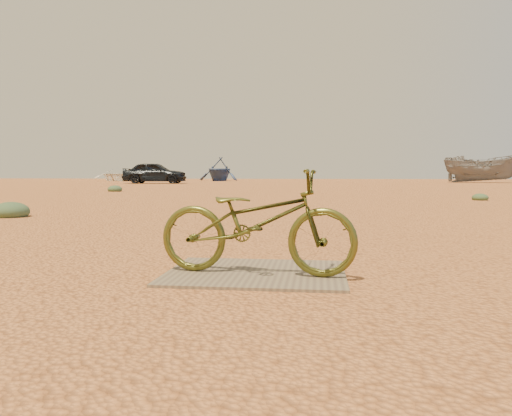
# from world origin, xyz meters

# --- Properties ---
(ground) EXTENTS (120.00, 120.00, 0.00)m
(ground) POSITION_xyz_m (0.00, 0.00, 0.00)
(ground) COLOR #DC8447
(ground) RESTS_ON ground
(plywood_board) EXTENTS (1.41, 1.14, 0.02)m
(plywood_board) POSITION_xyz_m (0.54, 0.11, 0.01)
(plywood_board) COLOR #76664C
(plywood_board) RESTS_ON ground
(bicycle) EXTENTS (1.60, 0.70, 0.82)m
(bicycle) POSITION_xyz_m (0.56, 0.02, 0.43)
(bicycle) COLOR #4C4F1B
(bicycle) RESTS_ON plywood_board
(car) EXTENTS (4.75, 2.17, 1.58)m
(car) POSITION_xyz_m (-10.98, 32.02, 0.79)
(car) COLOR black
(car) RESTS_ON ground
(boat_near_left) EXTENTS (6.46, 6.67, 1.13)m
(boat_near_left) POSITION_xyz_m (-17.88, 42.03, 0.56)
(boat_near_left) COLOR silver
(boat_near_left) RESTS_ON ground
(boat_far_left) EXTENTS (4.53, 5.01, 2.31)m
(boat_far_left) POSITION_xyz_m (-8.36, 43.34, 1.16)
(boat_far_left) COLOR #364B78
(boat_far_left) RESTS_ON ground
(boat_mid_right) EXTENTS (6.09, 2.87, 2.27)m
(boat_mid_right) POSITION_xyz_m (14.05, 37.99, 1.14)
(boat_mid_right) COLOR slate
(boat_mid_right) RESTS_ON ground
(kale_a) EXTENTS (0.65, 0.65, 0.36)m
(kale_a) POSITION_xyz_m (-4.54, 4.66, 0.00)
(kale_a) COLOR #475F3F
(kale_a) RESTS_ON ground
(kale_b) EXTENTS (0.46, 0.46, 0.25)m
(kale_b) POSITION_xyz_m (5.75, 11.46, 0.00)
(kale_b) COLOR #475F3F
(kale_b) RESTS_ON ground
(kale_c) EXTENTS (0.61, 0.61, 0.34)m
(kale_c) POSITION_xyz_m (-7.58, 16.58, 0.00)
(kale_c) COLOR #475F3F
(kale_c) RESTS_ON ground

